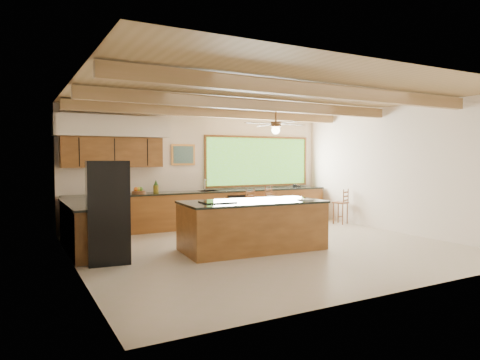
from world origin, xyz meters
TOP-DOWN VIEW (x-y plane):
  - ground at (0.00, 0.00)m, footprint 7.20×7.20m
  - room_shell at (-0.17, 0.65)m, footprint 7.27×6.54m
  - counter_run at (-0.82, 2.52)m, footprint 7.12×3.10m
  - island at (-0.40, -0.06)m, footprint 2.79×1.46m
  - refrigerator at (-3.05, 0.23)m, footprint 0.74×0.72m
  - bar_stool_a at (1.40, 2.39)m, footprint 0.49×0.49m
  - bar_stool_b at (0.87, 2.40)m, footprint 0.43×0.43m
  - bar_stool_c at (1.02, 1.55)m, footprint 0.39×0.39m
  - bar_stool_d at (3.30, 1.55)m, footprint 0.44×0.44m

SIDE VIEW (x-z plane):
  - ground at x=0.00m, z-range 0.00..0.00m
  - counter_run at x=-0.82m, z-range -0.15..1.08m
  - island at x=-0.40m, z-range -0.01..0.96m
  - bar_stool_c at x=1.02m, z-range 0.09..1.03m
  - bar_stool_d at x=3.30m, z-range 0.09..1.03m
  - bar_stool_b at x=0.87m, z-range 0.09..1.09m
  - bar_stool_a at x=1.40m, z-range 0.10..1.13m
  - refrigerator at x=-3.05m, z-range 0.00..1.72m
  - room_shell at x=-0.17m, z-range 0.70..3.72m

